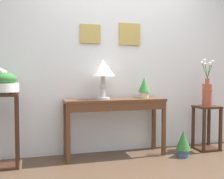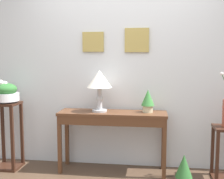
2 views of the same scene
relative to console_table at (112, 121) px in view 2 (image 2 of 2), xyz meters
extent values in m
cube|color=silver|center=(0.12, 0.30, 0.75)|extent=(9.00, 0.10, 2.80)
cube|color=tan|center=(-0.28, 0.24, 0.97)|extent=(0.28, 0.02, 0.25)
cube|color=teal|center=(-0.28, 0.23, 0.97)|extent=(0.22, 0.01, 0.20)
cube|color=tan|center=(0.28, 0.24, 0.99)|extent=(0.30, 0.02, 0.30)
cube|color=gray|center=(0.28, 0.23, 0.99)|extent=(0.24, 0.01, 0.24)
cube|color=#56331E|center=(0.00, 0.02, 0.09)|extent=(1.33, 0.38, 0.03)
cube|color=#56331E|center=(0.00, -0.14, 0.02)|extent=(1.26, 0.03, 0.10)
cube|color=#56331E|center=(-0.63, -0.13, -0.29)|extent=(0.04, 0.04, 0.72)
cube|color=#56331E|center=(0.63, -0.13, -0.29)|extent=(0.04, 0.04, 0.72)
cube|color=#56331E|center=(-0.63, 0.18, -0.29)|extent=(0.04, 0.04, 0.72)
cube|color=#56331E|center=(0.63, 0.18, -0.29)|extent=(0.04, 0.04, 0.72)
cylinder|color=#B7B7BC|center=(-0.16, 0.02, 0.12)|extent=(0.18, 0.18, 0.02)
cylinder|color=#B7B7BC|center=(-0.16, 0.02, 0.20)|extent=(0.06, 0.06, 0.14)
sphere|color=#B7B7BC|center=(-0.16, 0.02, 0.27)|extent=(0.08, 0.08, 0.08)
cylinder|color=#B7B7BC|center=(-0.16, 0.02, 0.34)|extent=(0.06, 0.06, 0.14)
cone|color=white|center=(-0.16, 0.02, 0.52)|extent=(0.31, 0.31, 0.21)
cylinder|color=beige|center=(0.43, 0.06, 0.15)|extent=(0.12, 0.12, 0.08)
cone|color=#387A38|center=(0.43, 0.06, 0.29)|extent=(0.16, 0.16, 0.20)
cube|color=#381E14|center=(-1.35, -0.05, 0.20)|extent=(0.31, 0.31, 0.03)
cube|color=#381E14|center=(-1.35, -0.05, -0.63)|extent=(0.31, 0.31, 0.03)
cube|color=#381E14|center=(-1.22, -0.19, -0.22)|extent=(0.04, 0.03, 0.80)
cube|color=#381E14|center=(-1.48, 0.08, -0.22)|extent=(0.04, 0.04, 0.80)
cube|color=#381E14|center=(-1.22, 0.08, -0.22)|extent=(0.04, 0.04, 0.80)
cylinder|color=silver|center=(-1.35, -0.05, 0.22)|extent=(0.15, 0.15, 0.02)
cylinder|color=silver|center=(-1.35, -0.05, 0.28)|extent=(0.33, 0.33, 0.10)
ellipsoid|color=#2D662D|center=(-1.35, -0.05, 0.38)|extent=(0.28, 0.28, 0.15)
cylinder|color=#2D662D|center=(-1.36, -0.03, 0.39)|extent=(0.03, 0.06, 0.12)
sphere|color=white|center=(-1.37, -0.01, 0.45)|extent=(0.04, 0.04, 0.04)
cylinder|color=#2D662D|center=(-1.34, -0.06, 0.39)|extent=(0.02, 0.03, 0.13)
sphere|color=white|center=(-1.34, -0.07, 0.45)|extent=(0.05, 0.05, 0.05)
cylinder|color=#2D662D|center=(-1.36, -0.08, 0.40)|extent=(0.04, 0.06, 0.14)
sphere|color=white|center=(-1.38, -0.11, 0.47)|extent=(0.07, 0.07, 0.07)
cube|color=#381E14|center=(1.22, -0.18, -0.33)|extent=(0.04, 0.03, 0.57)
cube|color=#381E14|center=(1.22, 0.08, -0.33)|extent=(0.04, 0.04, 0.57)
sphere|color=white|center=(1.26, -0.05, 0.59)|extent=(0.04, 0.04, 0.04)
cone|color=#2D662D|center=(0.84, -0.27, -0.42)|extent=(0.19, 0.19, 0.26)
camera|label=1|loc=(-1.04, -3.42, 0.42)|focal=44.20mm
camera|label=2|loc=(0.47, -3.46, 0.78)|focal=46.55mm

